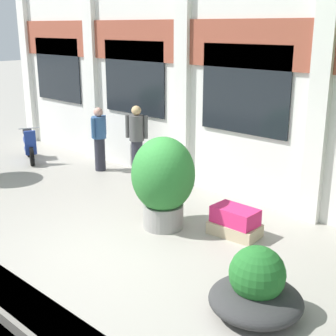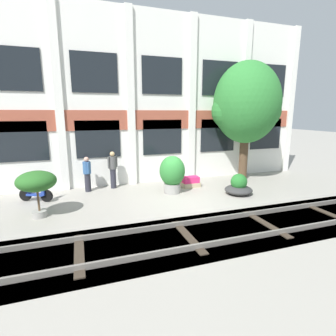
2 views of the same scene
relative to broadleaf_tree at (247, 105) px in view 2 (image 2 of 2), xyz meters
name	(u,v)px [view 2 (image 2 of 2)]	position (x,y,z in m)	size (l,w,h in m)	color
ground_plane	(186,200)	(-4.08, -2.14, -3.81)	(80.00, 80.00, 0.00)	#9E998E
apartment_facade	(161,101)	(-4.08, 1.26, 0.20)	(15.84, 0.64, 8.04)	silver
rail_tracks	(225,235)	(-4.08, -5.10, -3.94)	(23.48, 2.80, 0.43)	#4C473F
broadleaf_tree	(247,105)	(0.00, 0.00, 0.00)	(3.44, 3.28, 5.92)	#4C3826
potted_plant_wide_bowl	(239,187)	(-1.66, -2.15, -3.48)	(1.17, 1.17, 0.89)	#333333
potted_plant_stone_basin	(172,173)	(-4.29, -1.03, -2.92)	(1.10, 1.10, 1.63)	gray
potted_plant_tall_urn	(36,183)	(-9.43, -2.17, -2.62)	(1.25, 1.25, 1.58)	gray
potted_plant_square_trough	(190,182)	(-3.17, -0.45, -3.57)	(0.88, 0.58, 0.49)	tan
scooter_near_curb	(34,191)	(-9.83, -0.33, -3.37)	(1.28, 0.76, 0.98)	black
resident_by_doorway	(87,173)	(-7.77, 0.37, -2.98)	(0.34, 0.52, 1.56)	#282833
resident_watching_tracks	(113,169)	(-6.63, 0.55, -2.89)	(0.47, 0.34, 1.71)	#282833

